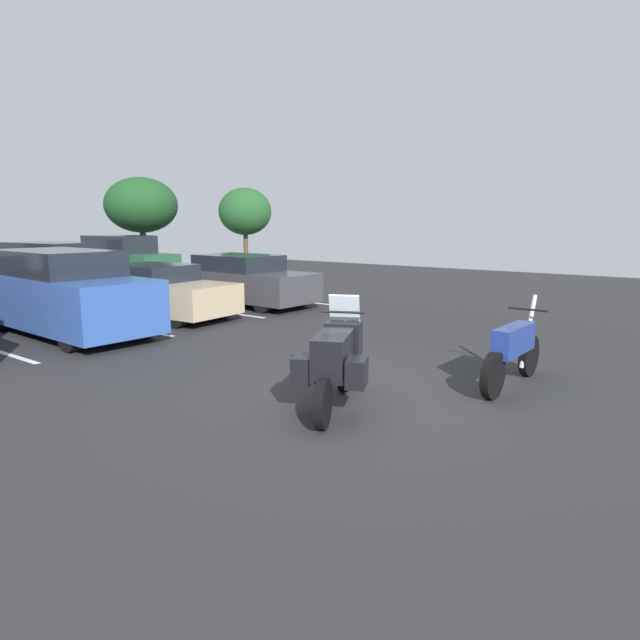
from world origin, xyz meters
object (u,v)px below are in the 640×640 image
at_px(car_far_green, 124,262).
at_px(car_far_maroon, 52,268).
at_px(motorcycle_second, 513,351).
at_px(car_blue, 65,293).
at_px(motorcycle_touring, 336,357).
at_px(car_tan, 157,292).
at_px(car_charcoal, 242,280).

bearing_deg(car_far_green, car_far_maroon, -176.68).
relative_size(motorcycle_second, car_far_green, 0.50).
xyz_separation_m(motorcycle_second, car_blue, (-2.02, 9.28, 0.37)).
xyz_separation_m(motorcycle_touring, car_tan, (2.95, 7.87, -0.01)).
xyz_separation_m(motorcycle_touring, car_far_green, (6.65, 14.92, 0.27)).
relative_size(car_far_maroon, car_far_green, 1.12).
height_order(car_blue, car_far_green, car_far_green).
relative_size(motorcycle_second, car_charcoal, 0.45).
bearing_deg(car_far_green, car_blue, -130.94).
bearing_deg(car_charcoal, car_far_green, 84.68).
distance_m(motorcycle_touring, car_tan, 8.40).
relative_size(motorcycle_touring, motorcycle_second, 0.92).
relative_size(motorcycle_second, car_far_maroon, 0.45).
bearing_deg(car_blue, motorcycle_touring, -92.60).
bearing_deg(motorcycle_touring, car_far_green, 65.97).
bearing_deg(car_tan, car_far_green, 62.27).
xyz_separation_m(car_blue, car_far_green, (6.30, 7.27, 0.03)).
distance_m(car_charcoal, car_far_green, 7.15).
bearing_deg(car_far_maroon, motorcycle_second, -94.60).
xyz_separation_m(car_blue, car_far_maroon, (3.34, 7.09, -0.02)).
bearing_deg(car_tan, car_charcoal, -1.19).
height_order(motorcycle_second, car_blue, car_blue).
relative_size(motorcycle_second, car_tan, 0.50).
bearing_deg(motorcycle_second, car_blue, 102.27).
height_order(motorcycle_second, car_tan, car_tan).
bearing_deg(car_charcoal, car_blue, -178.42).
xyz_separation_m(car_blue, car_charcoal, (5.64, 0.16, -0.19)).
relative_size(motorcycle_touring, car_far_green, 0.46).
bearing_deg(car_tan, car_blue, -175.20).
distance_m(car_blue, car_far_maroon, 7.84).
bearing_deg(car_tan, motorcycle_touring, -110.52).
xyz_separation_m(motorcycle_second, car_charcoal, (3.62, 9.44, 0.18)).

